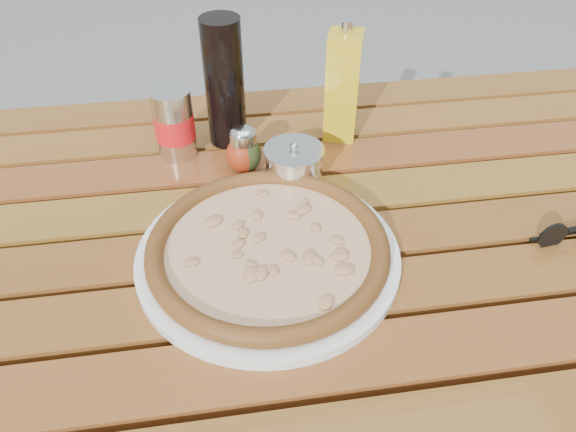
{
  "coord_description": "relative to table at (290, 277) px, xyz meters",
  "views": [
    {
      "loc": [
        -0.09,
        -0.58,
        1.3
      ],
      "look_at": [
        0.0,
        0.02,
        0.78
      ],
      "focal_mm": 35.0,
      "sensor_mm": 36.0,
      "label": 1
    }
  ],
  "objects": [
    {
      "name": "sunglasses",
      "position": [
        0.39,
        -0.06,
        0.09
      ],
      "size": [
        0.11,
        0.03,
        0.04
      ],
      "rotation": [
        0.0,
        0.0,
        0.11
      ],
      "color": "black",
      "rests_on": "table"
    },
    {
      "name": "parmesan_tin",
      "position": [
        0.03,
        0.14,
        0.11
      ],
      "size": [
        0.1,
        0.1,
        0.07
      ],
      "rotation": [
        0.0,
        0.0,
        0.01
      ],
      "color": "white",
      "rests_on": "table"
    },
    {
      "name": "pizza",
      "position": [
        -0.04,
        -0.03,
        0.1
      ],
      "size": [
        0.46,
        0.46,
        0.03
      ],
      "rotation": [
        0.0,
        0.0,
        0.6
      ],
      "color": "beige",
      "rests_on": "plate"
    },
    {
      "name": "oregano_shaker",
      "position": [
        -0.05,
        0.18,
        0.11
      ],
      "size": [
        0.07,
        0.07,
        0.08
      ],
      "rotation": [
        0.0,
        0.0,
        0.28
      ],
      "color": "#35411A",
      "rests_on": "table"
    },
    {
      "name": "olive_oil_cruet",
      "position": [
        0.13,
        0.26,
        0.17
      ],
      "size": [
        0.07,
        0.07,
        0.21
      ],
      "rotation": [
        0.0,
        0.0,
        -0.33
      ],
      "color": "gold",
      "rests_on": "table"
    },
    {
      "name": "soda_can",
      "position": [
        -0.16,
        0.25,
        0.13
      ],
      "size": [
        0.07,
        0.07,
        0.12
      ],
      "rotation": [
        0.0,
        0.0,
        0.09
      ],
      "color": "silver",
      "rests_on": "table"
    },
    {
      "name": "pepper_shaker",
      "position": [
        -0.05,
        0.18,
        0.11
      ],
      "size": [
        0.07,
        0.07,
        0.08
      ],
      "rotation": [
        0.0,
        0.0,
        0.42
      ],
      "color": "#AF3414",
      "rests_on": "table"
    },
    {
      "name": "dark_bottle",
      "position": [
        -0.07,
        0.28,
        0.19
      ],
      "size": [
        0.08,
        0.08,
        0.22
      ],
      "primitive_type": "cylinder",
      "rotation": [
        0.0,
        0.0,
        0.27
      ],
      "color": "black",
      "rests_on": "table"
    },
    {
      "name": "plate",
      "position": [
        -0.04,
        -0.03,
        0.08
      ],
      "size": [
        0.47,
        0.47,
        0.01
      ],
      "primitive_type": "cylinder",
      "rotation": [
        0.0,
        0.0,
        0.39
      ],
      "color": "white",
      "rests_on": "table"
    },
    {
      "name": "table",
      "position": [
        0.0,
        0.0,
        0.0
      ],
      "size": [
        1.4,
        0.9,
        0.75
      ],
      "color": "#321A0B",
      "rests_on": "ground"
    }
  ]
}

